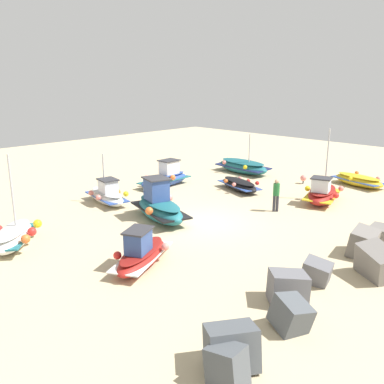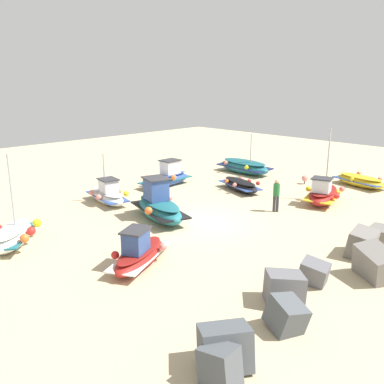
{
  "view_description": "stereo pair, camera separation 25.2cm",
  "coord_description": "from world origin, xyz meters",
  "px_view_note": "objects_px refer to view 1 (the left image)",
  "views": [
    {
      "loc": [
        13.43,
        12.59,
        6.45
      ],
      "look_at": [
        -1.11,
        -1.9,
        0.9
      ],
      "focal_mm": 39.33,
      "sensor_mm": 36.0,
      "label": 1
    },
    {
      "loc": [
        13.25,
        12.76,
        6.45
      ],
      "look_at": [
        -1.11,
        -1.9,
        0.9
      ],
      "focal_mm": 39.33,
      "sensor_mm": 36.0,
      "label": 2
    }
  ],
  "objects_px": {
    "fishing_boat_5": "(14,236)",
    "person_walking": "(276,193)",
    "fishing_boat_2": "(239,185)",
    "fishing_boat_8": "(165,178)",
    "fishing_boat_0": "(107,195)",
    "fishing_boat_6": "(359,180)",
    "fishing_boat_7": "(141,254)",
    "fishing_boat_3": "(322,193)",
    "fishing_boat_1": "(159,207)",
    "fishing_boat_4": "(243,166)",
    "mooring_buoy_0": "(303,178)"
  },
  "relations": [
    {
      "from": "fishing_boat_2",
      "to": "fishing_boat_3",
      "type": "height_order",
      "value": "fishing_boat_3"
    },
    {
      "from": "fishing_boat_0",
      "to": "fishing_boat_6",
      "type": "relative_size",
      "value": 0.96
    },
    {
      "from": "fishing_boat_3",
      "to": "mooring_buoy_0",
      "type": "distance_m",
      "value": 4.15
    },
    {
      "from": "fishing_boat_6",
      "to": "fishing_boat_4",
      "type": "bearing_deg",
      "value": -150.14
    },
    {
      "from": "fishing_boat_5",
      "to": "fishing_boat_3",
      "type": "bearing_deg",
      "value": 108.47
    },
    {
      "from": "fishing_boat_0",
      "to": "fishing_boat_5",
      "type": "relative_size",
      "value": 0.93
    },
    {
      "from": "fishing_boat_8",
      "to": "person_walking",
      "type": "relative_size",
      "value": 2.2
    },
    {
      "from": "fishing_boat_3",
      "to": "fishing_boat_7",
      "type": "height_order",
      "value": "fishing_boat_3"
    },
    {
      "from": "fishing_boat_1",
      "to": "fishing_boat_4",
      "type": "relative_size",
      "value": 0.93
    },
    {
      "from": "fishing_boat_0",
      "to": "fishing_boat_8",
      "type": "distance_m",
      "value": 4.73
    },
    {
      "from": "fishing_boat_0",
      "to": "fishing_boat_1",
      "type": "height_order",
      "value": "fishing_boat_0"
    },
    {
      "from": "fishing_boat_4",
      "to": "fishing_boat_6",
      "type": "relative_size",
      "value": 1.21
    },
    {
      "from": "fishing_boat_6",
      "to": "fishing_boat_2",
      "type": "bearing_deg",
      "value": -113.13
    },
    {
      "from": "fishing_boat_4",
      "to": "mooring_buoy_0",
      "type": "height_order",
      "value": "fishing_boat_4"
    },
    {
      "from": "fishing_boat_0",
      "to": "fishing_boat_4",
      "type": "height_order",
      "value": "fishing_boat_4"
    },
    {
      "from": "mooring_buoy_0",
      "to": "fishing_boat_3",
      "type": "bearing_deg",
      "value": 44.23
    },
    {
      "from": "fishing_boat_2",
      "to": "fishing_boat_4",
      "type": "distance_m",
      "value": 4.87
    },
    {
      "from": "fishing_boat_0",
      "to": "fishing_boat_3",
      "type": "distance_m",
      "value": 11.54
    },
    {
      "from": "fishing_boat_5",
      "to": "person_walking",
      "type": "relative_size",
      "value": 2.21
    },
    {
      "from": "fishing_boat_1",
      "to": "fishing_boat_5",
      "type": "xyz_separation_m",
      "value": [
        6.21,
        -1.61,
        -0.21
      ]
    },
    {
      "from": "fishing_boat_4",
      "to": "fishing_boat_5",
      "type": "xyz_separation_m",
      "value": [
        17.01,
        1.96,
        -0.05
      ]
    },
    {
      "from": "fishing_boat_5",
      "to": "fishing_boat_8",
      "type": "relative_size",
      "value": 1.0
    },
    {
      "from": "fishing_boat_2",
      "to": "fishing_boat_6",
      "type": "bearing_deg",
      "value": 70.94
    },
    {
      "from": "fishing_boat_4",
      "to": "mooring_buoy_0",
      "type": "xyz_separation_m",
      "value": [
        -0.25,
        4.68,
        -0.12
      ]
    },
    {
      "from": "fishing_boat_8",
      "to": "mooring_buoy_0",
      "type": "height_order",
      "value": "fishing_boat_8"
    },
    {
      "from": "mooring_buoy_0",
      "to": "person_walking",
      "type": "bearing_deg",
      "value": 18.44
    },
    {
      "from": "fishing_boat_0",
      "to": "fishing_boat_1",
      "type": "xyz_separation_m",
      "value": [
        -0.21,
        4.03,
        0.17
      ]
    },
    {
      "from": "fishing_boat_6",
      "to": "fishing_boat_7",
      "type": "relative_size",
      "value": 1.04
    },
    {
      "from": "fishing_boat_2",
      "to": "fishing_boat_4",
      "type": "xyz_separation_m",
      "value": [
        -3.94,
        -2.86,
        0.14
      ]
    },
    {
      "from": "fishing_boat_6",
      "to": "mooring_buoy_0",
      "type": "xyz_separation_m",
      "value": [
        1.92,
        -2.72,
        0.0
      ]
    },
    {
      "from": "fishing_boat_0",
      "to": "fishing_boat_4",
      "type": "distance_m",
      "value": 11.02
    },
    {
      "from": "person_walking",
      "to": "fishing_boat_4",
      "type": "bearing_deg",
      "value": -173.47
    },
    {
      "from": "fishing_boat_3",
      "to": "person_walking",
      "type": "xyz_separation_m",
      "value": [
        3.14,
        -0.85,
        0.46
      ]
    },
    {
      "from": "fishing_boat_0",
      "to": "mooring_buoy_0",
      "type": "xyz_separation_m",
      "value": [
        -11.26,
        5.14,
        -0.11
      ]
    },
    {
      "from": "fishing_boat_4",
      "to": "fishing_boat_5",
      "type": "bearing_deg",
      "value": 100.37
    },
    {
      "from": "fishing_boat_3",
      "to": "fishing_boat_6",
      "type": "bearing_deg",
      "value": 164.86
    },
    {
      "from": "fishing_boat_1",
      "to": "fishing_boat_2",
      "type": "bearing_deg",
      "value": -69.08
    },
    {
      "from": "fishing_boat_5",
      "to": "fishing_boat_6",
      "type": "height_order",
      "value": "fishing_boat_5"
    },
    {
      "from": "fishing_boat_0",
      "to": "person_walking",
      "type": "distance_m",
      "value": 8.85
    },
    {
      "from": "fishing_boat_5",
      "to": "fishing_boat_7",
      "type": "distance_m",
      "value": 5.55
    },
    {
      "from": "fishing_boat_1",
      "to": "mooring_buoy_0",
      "type": "relative_size",
      "value": 7.16
    },
    {
      "from": "fishing_boat_4",
      "to": "fishing_boat_7",
      "type": "bearing_deg",
      "value": 119.29
    },
    {
      "from": "fishing_boat_3",
      "to": "fishing_boat_2",
      "type": "bearing_deg",
      "value": -92.55
    },
    {
      "from": "fishing_boat_6",
      "to": "fishing_boat_7",
      "type": "xyz_separation_m",
      "value": [
        16.74,
        -0.46,
        0.09
      ]
    },
    {
      "from": "fishing_boat_0",
      "to": "fishing_boat_1",
      "type": "distance_m",
      "value": 4.04
    },
    {
      "from": "fishing_boat_2",
      "to": "person_walking",
      "type": "bearing_deg",
      "value": -8.83
    },
    {
      "from": "fishing_boat_1",
      "to": "fishing_boat_7",
      "type": "height_order",
      "value": "fishing_boat_1"
    },
    {
      "from": "fishing_boat_0",
      "to": "fishing_boat_3",
      "type": "height_order",
      "value": "fishing_boat_3"
    },
    {
      "from": "fishing_boat_2",
      "to": "fishing_boat_8",
      "type": "distance_m",
      "value": 4.6
    },
    {
      "from": "fishing_boat_1",
      "to": "fishing_boat_8",
      "type": "xyz_separation_m",
      "value": [
        -4.49,
        -4.64,
        -0.11
      ]
    }
  ]
}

